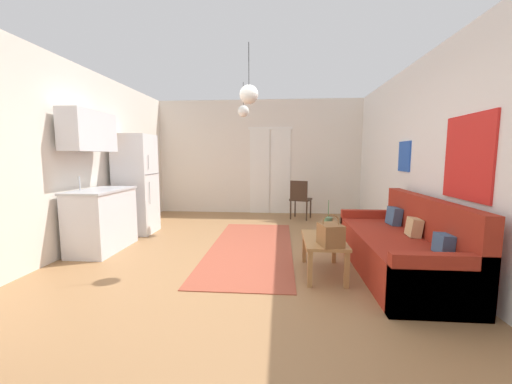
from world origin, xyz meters
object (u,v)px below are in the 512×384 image
at_px(couch, 402,249).
at_px(coffee_table, 324,244).
at_px(refrigerator, 136,184).
at_px(handbag, 331,234).
at_px(pendant_lamp_far, 243,111).
at_px(accent_chair, 300,197).
at_px(pendant_lamp_near, 249,94).
at_px(bamboo_vase, 328,225).

height_order(couch, coffee_table, couch).
bearing_deg(refrigerator, couch, -21.89).
distance_m(couch, coffee_table, 0.94).
relative_size(handbag, pendant_lamp_far, 0.55).
height_order(couch, pendant_lamp_far, pendant_lamp_far).
xyz_separation_m(coffee_table, accent_chair, (-0.08, 3.15, 0.12)).
bearing_deg(pendant_lamp_near, refrigerator, 145.59).
distance_m(refrigerator, accent_chair, 3.36).
distance_m(couch, pendant_lamp_far, 3.52).
bearing_deg(pendant_lamp_far, accent_chair, 41.88).
height_order(couch, pendant_lamp_near, pendant_lamp_near).
bearing_deg(coffee_table, handbag, -83.73).
relative_size(handbag, pendant_lamp_near, 0.48).
bearing_deg(coffee_table, pendant_lamp_far, 119.32).
bearing_deg(accent_chair, couch, 127.75).
bearing_deg(pendant_lamp_near, pendant_lamp_far, 98.95).
xyz_separation_m(refrigerator, pendant_lamp_near, (2.19, -1.50, 1.24)).
relative_size(accent_chair, pendant_lamp_near, 1.20).
relative_size(couch, bamboo_vase, 5.21).
relative_size(accent_chair, pendant_lamp_far, 1.38).
bearing_deg(handbag, pendant_lamp_near, 151.89).
bearing_deg(pendant_lamp_near, coffee_table, -13.30).
relative_size(bamboo_vase, handbag, 1.23).
xyz_separation_m(bamboo_vase, accent_chair, (-0.17, 2.91, -0.05)).
relative_size(coffee_table, handbag, 2.50).
xyz_separation_m(handbag, pendant_lamp_far, (-1.23, 2.43, 1.66)).
bearing_deg(bamboo_vase, coffee_table, -109.27).
relative_size(couch, refrigerator, 1.25).
bearing_deg(refrigerator, bamboo_vase, -24.89).
bearing_deg(accent_chair, coffee_table, 110.82).
relative_size(refrigerator, pendant_lamp_near, 2.47).
bearing_deg(bamboo_vase, couch, -9.61).
relative_size(couch, coffee_table, 2.56).
bearing_deg(pendant_lamp_far, coffee_table, -60.68).
bearing_deg(bamboo_vase, refrigerator, 155.11).
relative_size(couch, handbag, 6.41).
bearing_deg(couch, accent_chair, 108.41).
xyz_separation_m(bamboo_vase, pendant_lamp_near, (-0.98, -0.03, 1.59)).
bearing_deg(couch, bamboo_vase, 170.39).
relative_size(handbag, accent_chair, 0.40).
relative_size(pendant_lamp_near, pendant_lamp_far, 1.15).
bearing_deg(coffee_table, refrigerator, 150.99).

